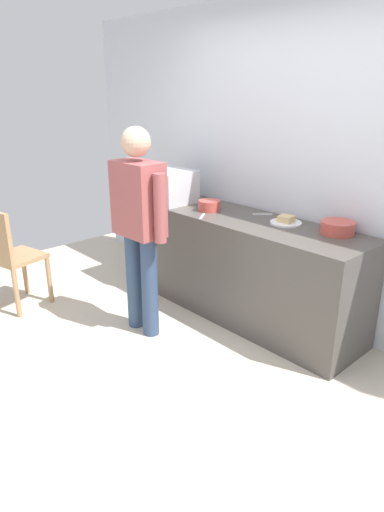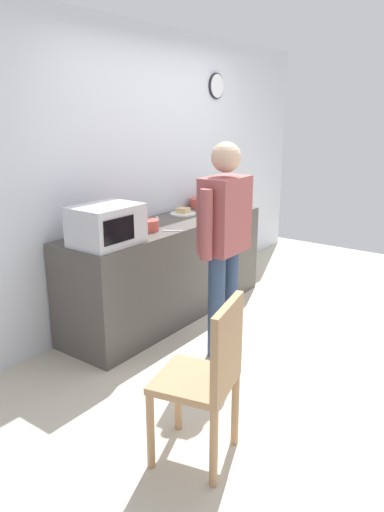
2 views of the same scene
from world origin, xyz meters
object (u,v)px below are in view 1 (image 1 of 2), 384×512
(microwave, at_px, (167,186))
(cereal_bowl, at_px, (338,228))
(person_standing, at_px, (139,218))
(sandwich_plate, at_px, (286,221))
(salad_bowl, at_px, (209,206))
(spoon_utensil, at_px, (263,214))
(wooden_chair, at_px, (9,254))
(fork_utensil, at_px, (202,216))

(microwave, height_order, cereal_bowl, microwave)
(microwave, relative_size, person_standing, 0.30)
(sandwich_plate, distance_m, cereal_bowl, 0.42)
(salad_bowl, bearing_deg, cereal_bowl, 11.42)
(spoon_utensil, bearing_deg, sandwich_plate, -14.46)
(microwave, bearing_deg, wooden_chair, -113.99)
(sandwich_plate, bearing_deg, cereal_bowl, 8.89)
(sandwich_plate, xyz_separation_m, wooden_chair, (-1.81, -1.54, -0.38))
(microwave, height_order, sandwich_plate, microwave)
(fork_utensil, bearing_deg, person_standing, -99.52)
(fork_utensil, bearing_deg, cereal_bowl, 22.00)
(wooden_chair, bearing_deg, person_standing, 28.99)
(microwave, xyz_separation_m, person_standing, (0.52, -0.71, -0.07))
(sandwich_plate, relative_size, wooden_chair, 0.27)
(sandwich_plate, bearing_deg, wooden_chair, -139.61)
(sandwich_plate, relative_size, person_standing, 0.15)
(person_standing, bearing_deg, spoon_utensil, 68.15)
(sandwich_plate, xyz_separation_m, spoon_utensil, (-0.30, 0.08, -0.02))
(sandwich_plate, height_order, cereal_bowl, cereal_bowl)
(cereal_bowl, relative_size, person_standing, 0.15)
(microwave, xyz_separation_m, sandwich_plate, (1.22, 0.21, -0.13))
(fork_utensil, distance_m, wooden_chair, 1.74)
(fork_utensil, relative_size, wooden_chair, 0.18)
(fork_utensil, bearing_deg, sandwich_plate, 29.88)
(wooden_chair, bearing_deg, microwave, 66.01)
(salad_bowl, distance_m, fork_utensil, 0.21)
(cereal_bowl, bearing_deg, microwave, -170.44)
(fork_utensil, height_order, wooden_chair, wooden_chair)
(cereal_bowl, distance_m, fork_utensil, 1.10)
(cereal_bowl, bearing_deg, sandwich_plate, -171.11)
(sandwich_plate, distance_m, fork_utensil, 0.69)
(salad_bowl, height_order, fork_utensil, salad_bowl)
(microwave, bearing_deg, person_standing, -53.82)
(cereal_bowl, bearing_deg, spoon_utensil, 179.05)
(microwave, bearing_deg, cereal_bowl, 9.56)
(microwave, distance_m, person_standing, 0.89)
(salad_bowl, height_order, cereal_bowl, cereal_bowl)
(salad_bowl, bearing_deg, sandwich_plate, 12.89)
(spoon_utensil, height_order, wooden_chair, wooden_chair)
(person_standing, height_order, wooden_chair, person_standing)
(sandwich_plate, relative_size, fork_utensil, 1.48)
(salad_bowl, relative_size, person_standing, 0.12)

